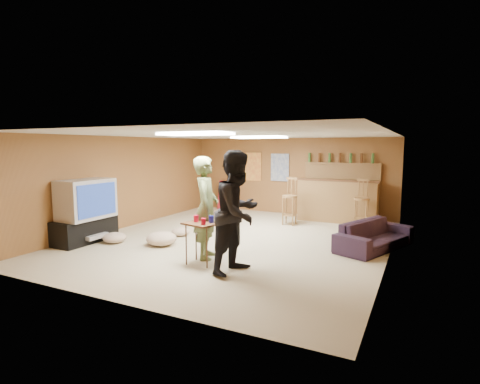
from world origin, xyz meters
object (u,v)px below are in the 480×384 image
at_px(tv_body, 86,199).
at_px(bar_counter, 338,201).
at_px(person_olive, 206,208).
at_px(person_black, 238,212).
at_px(tray_table, 201,243).
at_px(sofa, 375,235).

bearing_deg(tv_body, bar_counter, 47.00).
bearing_deg(bar_counter, person_olive, -108.18).
xyz_separation_m(tv_body, person_black, (3.58, -0.27, 0.05)).
xyz_separation_m(tv_body, bar_counter, (4.15, 4.45, -0.35)).
distance_m(person_olive, tray_table, 0.66).
xyz_separation_m(person_olive, person_black, (0.83, -0.43, 0.06)).
bearing_deg(sofa, person_black, 165.24).
xyz_separation_m(person_olive, sofa, (2.61, 1.91, -0.63)).
distance_m(tv_body, person_olive, 2.75).
bearing_deg(tray_table, tv_body, 176.38).
xyz_separation_m(tv_body, sofa, (5.35, 2.08, -0.63)).
relative_size(person_olive, tray_table, 2.55).
relative_size(bar_counter, person_black, 1.05).
xyz_separation_m(sofa, tray_table, (-2.50, -2.26, 0.08)).
bearing_deg(person_black, tv_body, 96.01).
height_order(person_black, tray_table, person_black).
height_order(bar_counter, tray_table, bar_counter).
relative_size(tv_body, tray_table, 1.57).
xyz_separation_m(tv_body, tray_table, (2.85, -0.18, -0.55)).
height_order(tv_body, sofa, tv_body).
height_order(tv_body, person_black, person_black).
bearing_deg(bar_counter, tv_body, -133.00).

